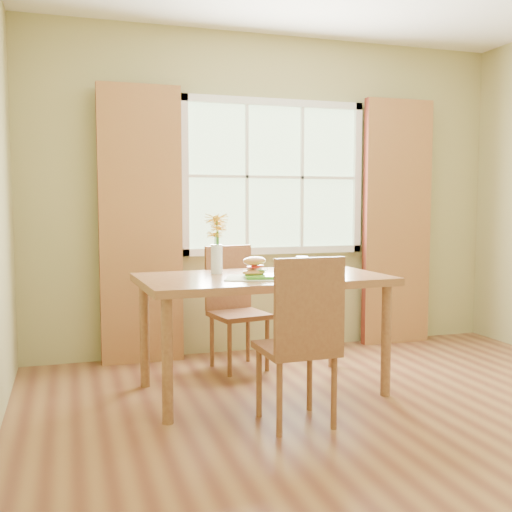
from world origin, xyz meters
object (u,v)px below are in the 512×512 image
object	(u,v)px
dining_table	(262,288)
chair_near	(302,335)
flower_vase	(217,236)
water_glass	(302,266)
chair_far	(234,301)
croissant_sandwich	(254,266)

from	to	relation	value
dining_table	chair_near	xyz separation A→B (m)	(0.00, -0.71, -0.17)
dining_table	flower_vase	size ratio (longest dim) A/B	4.04
water_glass	flower_vase	world-z (taller)	flower_vase
chair_near	dining_table	bearing A→B (deg)	88.30
water_glass	flower_vase	size ratio (longest dim) A/B	0.31
chair_near	chair_far	xyz separation A→B (m)	(-0.02, 1.36, -0.02)
chair_near	water_glass	xyz separation A→B (m)	(0.26, 0.64, 0.31)
chair_near	croissant_sandwich	bearing A→B (deg)	97.77
dining_table	chair_near	world-z (taller)	chair_near
dining_table	croissant_sandwich	world-z (taller)	croissant_sandwich
chair_near	chair_far	size ratio (longest dim) A/B	1.04
croissant_sandwich	water_glass	xyz separation A→B (m)	(0.36, 0.07, -0.02)
croissant_sandwich	chair_far	bearing A→B (deg)	66.72
dining_table	chair_far	bearing A→B (deg)	88.44
chair_near	flower_vase	size ratio (longest dim) A/B	2.38
chair_far	flower_vase	xyz separation A→B (m)	(-0.25, -0.46, 0.54)
chair_near	water_glass	distance (m)	0.76
croissant_sandwich	flower_vase	xyz separation A→B (m)	(-0.17, 0.33, 0.18)
chair_far	croissant_sandwich	xyz separation A→B (m)	(-0.08, -0.78, 0.35)
dining_table	flower_vase	xyz separation A→B (m)	(-0.27, 0.20, 0.34)
water_glass	chair_near	bearing A→B (deg)	-111.96
croissant_sandwich	flower_vase	bearing A→B (deg)	99.99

